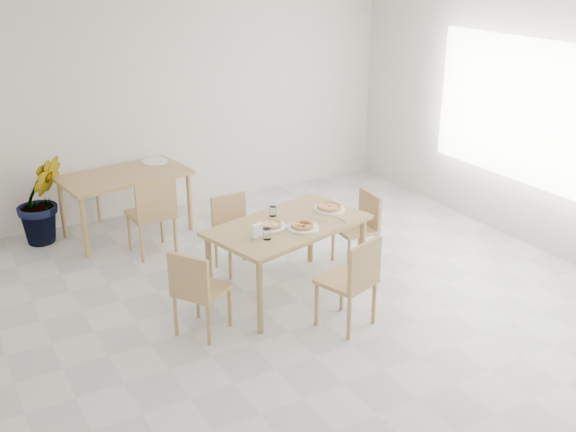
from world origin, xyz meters
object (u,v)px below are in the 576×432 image
plate_pepperoni (303,228)px  tumbler_a (273,211)px  pizza_margherita (329,207)px  chair_back_s (153,211)px  chair_back_n (98,180)px  pizza_mushroom (270,224)px  chair_north (233,227)px  napkin_holder (257,231)px  main_table (288,231)px  tumbler_b (267,234)px  chair_east (361,223)px  chair_south (354,277)px  pizza_pepperoni (303,225)px  plate_empty (155,161)px  plate_mushroom (270,227)px  chair_west (197,287)px  potted_plant (41,200)px  second_table (125,181)px  plate_margherita (329,209)px

plate_pepperoni → tumbler_a: size_ratio=3.11×
pizza_margherita → chair_back_s: size_ratio=0.35×
chair_back_n → pizza_mushroom: bearing=-90.6°
chair_back_s → plate_pepperoni: bearing=115.3°
chair_north → napkin_holder: bearing=-103.4°
main_table → napkin_holder: bearing=-173.6°
tumbler_b → pizza_mushroom: bearing=54.7°
chair_east → napkin_holder: 1.53m
chair_south → chair_back_n: (-1.19, 3.91, -0.05)m
chair_north → chair_east: (1.23, -0.58, -0.00)m
pizza_mushroom → pizza_pepperoni: same height
main_table → chair_east: (1.03, 0.22, -0.21)m
main_table → chair_back_n: bearing=94.1°
pizza_margherita → plate_empty: bearing=111.8°
tumbler_b → plate_empty: size_ratio=0.32×
pizza_margherita → plate_empty: pizza_margherita is taller
plate_empty → plate_mushroom: bearing=-84.6°
pizza_pepperoni → napkin_holder: napkin_holder is taller
chair_east → napkin_holder: bearing=-71.4°
tumbler_a → chair_back_s: chair_back_s is taller
tumbler_a → chair_north: bearing=106.4°
chair_west → napkin_holder: (0.66, 0.12, 0.34)m
tumbler_a → tumbler_b: (-0.32, -0.47, 0.00)m
plate_mushroom → pizza_margherita: size_ratio=0.92×
plate_pepperoni → chair_back_n: chair_back_n is taller
plate_mushroom → pizza_mushroom: bearing=0.0°
pizza_pepperoni → potted_plant: potted_plant is taller
chair_back_n → plate_empty: 0.85m
chair_north → napkin_holder: size_ratio=6.14×
pizza_pepperoni → tumbler_a: tumbler_a is taller
plate_mushroom → pizza_margherita: 0.74m
chair_south → tumbler_a: (-0.21, 1.09, 0.30)m
pizza_margherita → chair_back_n: (-1.55, 2.96, -0.33)m
pizza_pepperoni → tumbler_a: size_ratio=2.65×
chair_north → tumbler_b: tumbler_b is taller
tumbler_a → chair_west: bearing=-153.6°
pizza_margherita → napkin_holder: napkin_holder is taller
pizza_pepperoni → napkin_holder: (-0.46, 0.03, 0.03)m
tumbler_b → main_table: bearing=33.0°
chair_back_n → napkin_holder: bearing=-94.9°
napkin_holder → main_table: bearing=5.0°
main_table → potted_plant: potted_plant is taller
chair_north → tumbler_b: (-0.15, -1.03, 0.34)m
plate_pepperoni → second_table: 2.62m
chair_south → plate_pepperoni: bearing=-97.0°
pizza_pepperoni → chair_back_s: bearing=117.6°
tumbler_a → napkin_holder: (-0.38, -0.39, 0.01)m
plate_mushroom → pizza_margherita: (0.73, 0.11, 0.02)m
chair_west → pizza_pepperoni: (1.12, 0.09, 0.31)m
plate_margherita → tumbler_a: (-0.57, 0.14, 0.04)m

